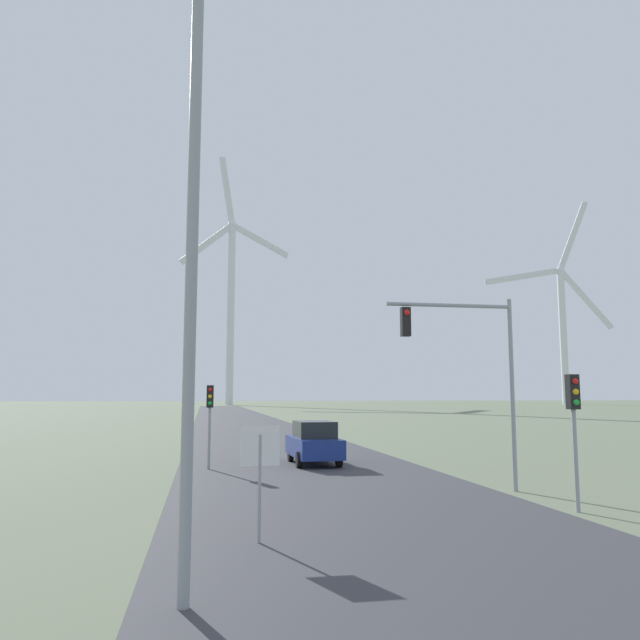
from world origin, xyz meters
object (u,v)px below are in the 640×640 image
object	(u,v)px
stop_sign_near	(260,461)
traffic_light_post_near_right	(574,410)
streetlamp	(194,158)
traffic_light_post_near_left	(210,407)
traffic_light_mast_overhead	(469,353)
wind_turbine_center	(562,318)
wind_turbine_left	(231,294)
car_approaching	(314,443)

from	to	relation	value
stop_sign_near	traffic_light_post_near_right	xyz separation A→B (m)	(8.24, 1.83, 0.94)
streetlamp	traffic_light_post_near_left	bearing A→B (deg)	88.40
traffic_light_mast_overhead	wind_turbine_center	size ratio (longest dim) A/B	0.09
streetlamp	stop_sign_near	distance (m)	6.27
traffic_light_post_near_left	wind_turbine_left	world-z (taller)	wind_turbine_left
traffic_light_mast_overhead	wind_turbine_left	size ratio (longest dim) A/B	0.08
traffic_light_mast_overhead	wind_turbine_left	distance (m)	164.66
car_approaching	wind_turbine_left	world-z (taller)	wind_turbine_left
car_approaching	traffic_light_post_near_right	bearing A→B (deg)	-68.63
traffic_light_post_near_left	traffic_light_mast_overhead	xyz separation A→B (m)	(7.86, -7.52, 1.78)
traffic_light_post_near_left	car_approaching	size ratio (longest dim) A/B	0.80
stop_sign_near	wind_turbine_left	xyz separation A→B (m)	(5.86, 167.59, 30.43)
traffic_light_post_near_left	traffic_light_post_near_right	xyz separation A→B (m)	(9.15, -11.00, 0.11)
traffic_light_post_near_right	car_approaching	world-z (taller)	traffic_light_post_near_right
wind_turbine_center	streetlamp	bearing A→B (deg)	-123.36
car_approaching	streetlamp	bearing A→B (deg)	-105.68
wind_turbine_center	traffic_light_post_near_right	bearing A→B (deg)	-121.85
wind_turbine_center	wind_turbine_left	bearing A→B (deg)	177.68
car_approaching	traffic_light_mast_overhead	bearing A→B (deg)	-68.22
streetlamp	car_approaching	xyz separation A→B (m)	(4.91, 17.50, -5.62)
streetlamp	traffic_light_post_near_right	size ratio (longest dim) A/B	3.01
traffic_light_post_near_left	wind_turbine_left	size ratio (longest dim) A/B	0.05
stop_sign_near	traffic_light_mast_overhead	bearing A→B (deg)	37.34
stop_sign_near	car_approaching	world-z (taller)	stop_sign_near
stop_sign_near	traffic_light_mast_overhead	xyz separation A→B (m)	(6.95, 5.31, 2.62)
stop_sign_near	traffic_light_post_near_right	bearing A→B (deg)	12.50
wind_turbine_left	wind_turbine_center	world-z (taller)	wind_turbine_left
streetlamp	traffic_light_mast_overhead	bearing A→B (deg)	47.09
traffic_light_post_near_left	car_approaching	distance (m)	4.82
stop_sign_near	wind_turbine_left	distance (m)	170.44
wind_turbine_left	streetlamp	bearing A→B (deg)	-92.42
stop_sign_near	traffic_light_mast_overhead	distance (m)	9.13
traffic_light_post_near_left	wind_turbine_center	world-z (taller)	wind_turbine_center
traffic_light_post_near_left	traffic_light_mast_overhead	world-z (taller)	traffic_light_mast_overhead
streetlamp	wind_turbine_left	distance (m)	173.29
traffic_light_post_near_left	wind_turbine_center	distance (m)	187.82
streetlamp	stop_sign_near	size ratio (longest dim) A/B	4.50
traffic_light_mast_overhead	wind_turbine_center	world-z (taller)	wind_turbine_center
stop_sign_near	car_approaching	xyz separation A→B (m)	(3.54, 13.85, -0.71)
traffic_light_post_near_left	traffic_light_post_near_right	world-z (taller)	traffic_light_post_near_right
traffic_light_post_near_left	traffic_light_post_near_right	size ratio (longest dim) A/B	0.96
traffic_light_mast_overhead	car_approaching	xyz separation A→B (m)	(-3.41, 8.54, -3.33)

